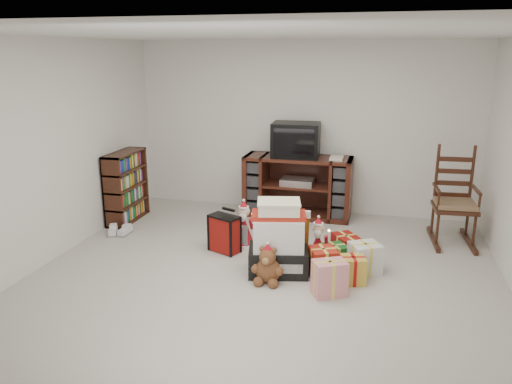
% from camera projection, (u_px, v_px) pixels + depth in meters
% --- Properties ---
extents(room, '(5.01, 5.01, 2.51)m').
position_uv_depth(room, '(265.00, 164.00, 5.00)').
color(room, '#B1AEA2').
rests_on(room, ground).
extents(tv_stand, '(1.55, 0.57, 0.88)m').
position_uv_depth(tv_stand, '(298.00, 186.00, 7.27)').
color(tv_stand, '#451B13').
rests_on(tv_stand, floor).
extents(bookshelf, '(0.27, 0.81, 0.99)m').
position_uv_depth(bookshelf, '(126.00, 188.00, 7.05)').
color(bookshelf, '#3B1E10').
rests_on(bookshelf, floor).
extents(rocking_chair, '(0.56, 0.87, 1.26)m').
position_uv_depth(rocking_chair, '(454.00, 208.00, 6.28)').
color(rocking_chair, '#3B1E10').
rests_on(rocking_chair, floor).
extents(gift_pile, '(0.72, 0.59, 0.80)m').
position_uv_depth(gift_pile, '(278.00, 242.00, 5.39)').
color(gift_pile, black).
rests_on(gift_pile, floor).
extents(red_suitcase, '(0.40, 0.31, 0.54)m').
position_uv_depth(red_suitcase, '(224.00, 234.00, 5.98)').
color(red_suitcase, maroon).
rests_on(red_suitcase, floor).
extents(stocking, '(0.31, 0.14, 0.65)m').
position_uv_depth(stocking, '(298.00, 238.00, 5.56)').
color(stocking, '#10720C').
rests_on(stocking, floor).
extents(teddy_bear, '(0.26, 0.23, 0.39)m').
position_uv_depth(teddy_bear, '(268.00, 267.00, 5.19)').
color(teddy_bear, brown).
rests_on(teddy_bear, floor).
extents(santa_figurine, '(0.27, 0.25, 0.55)m').
position_uv_depth(santa_figurine, '(318.00, 245.00, 5.69)').
color(santa_figurine, '#A5111D').
rests_on(santa_figurine, floor).
extents(mrs_claus_figurine, '(0.29, 0.27, 0.59)m').
position_uv_depth(mrs_claus_figurine, '(244.00, 228.00, 6.17)').
color(mrs_claus_figurine, '#A5111D').
rests_on(mrs_claus_figurine, floor).
extents(sneaker_pair, '(0.31, 0.27, 0.09)m').
position_uv_depth(sneaker_pair, '(119.00, 231.00, 6.59)').
color(sneaker_pair, silver).
rests_on(sneaker_pair, floor).
extents(gift_cluster, '(0.84, 1.16, 0.29)m').
position_uv_depth(gift_cluster, '(341.00, 262.00, 5.39)').
color(gift_cluster, '#A22112').
rests_on(gift_cluster, floor).
extents(crt_television, '(0.69, 0.51, 0.49)m').
position_uv_depth(crt_television, '(296.00, 140.00, 7.09)').
color(crt_television, black).
rests_on(crt_television, tv_stand).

